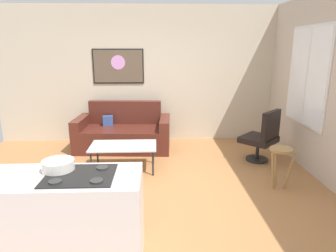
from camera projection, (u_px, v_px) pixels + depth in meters
ground at (148, 191)px, 4.25m from camera, size 6.40×6.40×0.04m
back_wall at (150, 75)px, 6.23m from camera, size 6.40×0.05×2.80m
right_wall at (329, 88)px, 4.28m from camera, size 0.05×6.40×2.80m
couch at (123, 134)px, 5.91m from camera, size 1.88×0.98×0.91m
coffee_table at (123, 147)px, 4.84m from camera, size 1.07×0.61×0.43m
armchair at (263, 137)px, 5.17m from camera, size 0.77×0.77×0.94m
bar_stool at (280, 157)px, 4.20m from camera, size 0.36×0.36×0.60m
kitchen_counter at (51, 221)px, 2.70m from camera, size 1.66×0.61×0.91m
mixing_bowl at (58, 166)px, 2.69m from camera, size 0.29×0.29×0.10m
wall_painting at (118, 66)px, 6.11m from camera, size 1.05×0.03×0.71m
window at (307, 76)px, 4.82m from camera, size 0.03×1.27×1.62m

